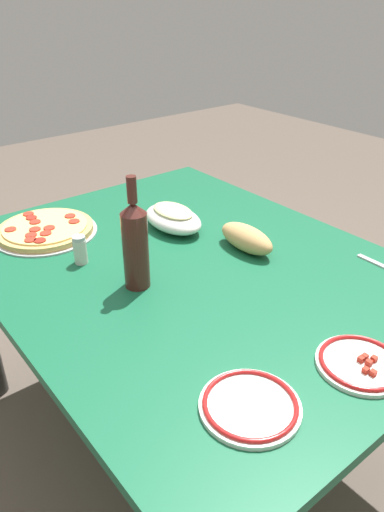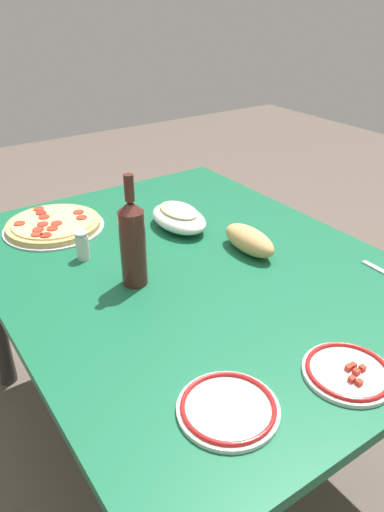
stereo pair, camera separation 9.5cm
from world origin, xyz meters
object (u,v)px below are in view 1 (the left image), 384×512
Objects in this scene: spice_shaker at (80,250)px; baked_pasta_dish at (173,217)px; bread_loaf at (246,238)px; pepperoni_pizza at (46,229)px; side_plate_far at (361,363)px; side_plate_near at (250,405)px; wine_bottle at (135,244)px; dining_table at (192,291)px.

baked_pasta_dish is at bearing 92.61° from spice_shaker.
bread_loaf is 0.50m from spice_shaker.
pepperoni_pizza is at bearing -179.55° from spice_shaker.
side_plate_far is 0.57m from bread_loaf.
pepperoni_pizza reaches higher than side_plate_near.
wine_bottle reaches higher than side_plate_near.
baked_pasta_dish is at bearing 153.83° from side_plate_near.
dining_table is at bearing 152.91° from side_plate_near.
side_plate_far is (0.58, 0.20, -0.12)m from wine_bottle.
baked_pasta_dish reaches higher than dining_table.
side_plate_near is 1.05× the size of side_plate_far.
side_plate_far is (0.06, 0.27, 0.00)m from side_plate_near.
side_plate_far is at bearing 18.47° from spice_shaker.
side_plate_near is (0.74, -0.36, -0.03)m from baked_pasta_dish.
dining_table is 0.36m from spice_shaker.
dining_table is 4.46× the size of wine_bottle.
bread_loaf reaches higher than pepperoni_pizza.
dining_table is 0.58m from side_plate_near.
pepperoni_pizza is 1.75× the size of side_plate_far.
wine_bottle is 1.56× the size of side_plate_near.
side_plate_near is at bearing -27.09° from dining_table.
pepperoni_pizza is at bearing -138.27° from bread_loaf.
spice_shaker reaches higher than bread_loaf.
baked_pasta_dish is 2.76× the size of spice_shaker.
bread_loaf reaches higher than side_plate_far.
dining_table is at bearing 28.28° from pepperoni_pizza.
wine_bottle is 0.23m from spice_shaker.
pepperoni_pizza reaches higher than dining_table.
baked_pasta_dish is at bearing 155.90° from dining_table.
wine_bottle reaches higher than side_plate_far.
baked_pasta_dish is at bearing 127.91° from wine_bottle.
dining_table is 6.97× the size of side_plate_near.
dining_table is 0.54m from pepperoni_pizza.
spice_shaker is at bearing -131.05° from dining_table.
pepperoni_pizza is 1.07m from side_plate_far.
baked_pasta_dish is at bearing 173.55° from side_plate_far.
pepperoni_pizza is 1.67× the size of side_plate_near.
spice_shaker is at bearing 0.45° from pepperoni_pizza.
dining_table is at bearing -24.10° from baked_pasta_dish.
pepperoni_pizza is at bearing -151.72° from dining_table.
wine_bottle is (0.46, 0.07, 0.11)m from pepperoni_pizza.
side_plate_far is 2.21× the size of spice_shaker.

